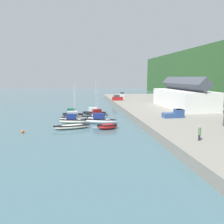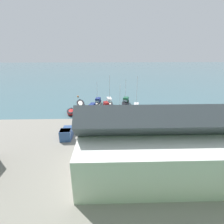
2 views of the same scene
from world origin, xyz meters
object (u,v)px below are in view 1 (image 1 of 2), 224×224
object	(u,v)px
moored_boat_3	(100,120)
parked_car_0	(117,98)
moored_boat_1	(96,116)
moored_boat_4	(107,126)
mooring_buoy_0	(23,131)
person_on_quay	(200,133)
moored_boat_6	(74,117)
pickup_truck_0	(175,114)
moored_boat_7	(73,120)
parked_car_1	(122,95)
moored_boat_2	(98,116)
moored_boat_0	(94,112)
moored_boat_5	(73,114)
moored_boat_8	(72,126)

from	to	relation	value
moored_boat_3	parked_car_0	distance (m)	37.13
moored_boat_1	moored_boat_4	world-z (taller)	moored_boat_1
mooring_buoy_0	person_on_quay	bearing A→B (deg)	62.38
moored_boat_4	moored_boat_6	xyz separation A→B (m)	(-10.45, -7.30, 0.25)
parked_car_0	person_on_quay	distance (m)	56.94
moored_boat_1	parked_car_0	distance (m)	29.85
moored_boat_1	pickup_truck_0	size ratio (longest dim) A/B	1.63
moored_boat_1	mooring_buoy_0	xyz separation A→B (m)	(14.11, -15.57, -0.26)
moored_boat_1	parked_car_0	xyz separation A→B (m)	(-27.88, 10.50, 1.99)
parked_car_0	mooring_buoy_0	bearing A→B (deg)	-24.21
pickup_truck_0	moored_boat_3	bearing A→B (deg)	-102.46
parked_car_0	moored_boat_7	bearing A→B (deg)	-18.17
moored_boat_7	parked_car_1	size ratio (longest dim) A/B	1.70
pickup_truck_0	person_on_quay	xyz separation A→B (m)	(18.01, -4.32, 0.28)
moored_boat_2	pickup_truck_0	size ratio (longest dim) A/B	1.27
moored_boat_0	moored_boat_3	bearing A→B (deg)	16.12
moored_boat_2	moored_boat_5	xyz separation A→B (m)	(-6.01, -6.47, -0.22)
moored_boat_2	parked_car_0	xyz separation A→B (m)	(-31.65, 10.40, 1.47)
moored_boat_7	pickup_truck_0	bearing A→B (deg)	89.32
parked_car_0	moored_boat_1	bearing A→B (deg)	-13.01
moored_boat_3	moored_boat_8	bearing A→B (deg)	-42.50
moored_boat_1	pickup_truck_0	distance (m)	20.54
moored_boat_3	moored_boat_8	distance (m)	7.56
moored_boat_1	parked_car_1	bearing A→B (deg)	174.54
person_on_quay	mooring_buoy_0	size ratio (longest dim) A/B	3.74
moored_boat_8	mooring_buoy_0	xyz separation A→B (m)	(2.25, -9.52, -0.21)
parked_car_0	mooring_buoy_0	world-z (taller)	parked_car_0
moored_boat_3	person_on_quay	bearing A→B (deg)	45.63
moored_boat_3	person_on_quay	size ratio (longest dim) A/B	3.65
moored_boat_4	parked_car_0	bearing A→B (deg)	157.38
moored_boat_4	moored_boat_1	bearing A→B (deg)	175.57
moored_boat_5	pickup_truck_0	world-z (taller)	moored_boat_5
moored_boat_1	moored_boat_3	bearing A→B (deg)	16.16
moored_boat_5	person_on_quay	distance (m)	36.78
moored_boat_8	mooring_buoy_0	world-z (taller)	moored_boat_8
moored_boat_7	mooring_buoy_0	bearing A→B (deg)	-40.72
moored_boat_2	mooring_buoy_0	xyz separation A→B (m)	(10.33, -15.67, -0.78)
moored_boat_0	moored_boat_8	xyz separation A→B (m)	(16.45, -5.73, -0.31)
moored_boat_6	moored_boat_4	bearing A→B (deg)	26.89
moored_boat_0	moored_boat_4	xyz separation A→B (m)	(17.91, 1.62, -0.19)
moored_boat_2	person_on_quay	distance (m)	28.36
moored_boat_3	moored_boat_7	world-z (taller)	moored_boat_7
moored_boat_3	moored_boat_5	xyz separation A→B (m)	(-10.03, -6.69, -0.05)
parked_car_0	parked_car_1	distance (m)	17.01
moored_boat_3	parked_car_1	size ratio (longest dim) A/B	1.79
moored_boat_6	pickup_truck_0	xyz separation A→B (m)	(8.13, 23.23, 1.57)
moored_boat_6	moored_boat_3	bearing A→B (deg)	44.00
moored_boat_6	moored_boat_8	world-z (taller)	moored_boat_6
moored_boat_2	moored_boat_5	size ratio (longest dim) A/B	0.75
moored_boat_0	moored_boat_4	size ratio (longest dim) A/B	2.11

